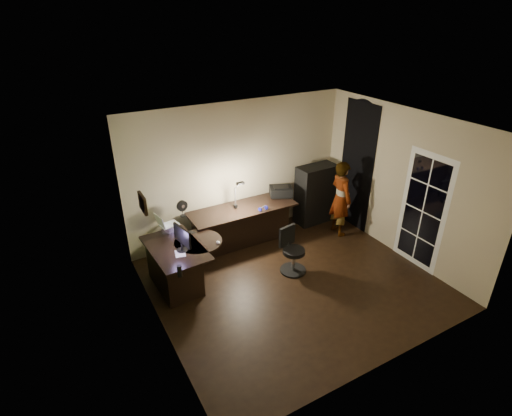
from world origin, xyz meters
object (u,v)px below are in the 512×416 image
desk_right (243,226)px  person (341,198)px  cabinet (316,194)px  office_chair (294,251)px  desk_left (177,266)px  monitor (182,243)px

desk_right → person: size_ratio=1.34×
cabinet → office_chair: cabinet is taller
desk_left → monitor: 0.54m
monitor → person: bearing=-7.8°
desk_right → monitor: 1.75m
monitor → person: 3.40m
desk_right → monitor: bearing=-152.4°
monitor → desk_left: bearing=105.1°
cabinet → office_chair: (-1.45, -1.34, -0.22)m
desk_left → person: (3.46, 0.07, 0.41)m
monitor → person: (3.39, 0.21, -0.11)m
desk_left → office_chair: (1.89, -0.62, 0.04)m
desk_left → person: size_ratio=0.83×
desk_right → office_chair: bearing=-75.1°
desk_left → desk_right: (1.56, 0.64, 0.02)m
cabinet → office_chair: 1.99m
desk_right → person: 2.02m
cabinet → office_chair: size_ratio=1.53×
office_chair → desk_right: bearing=95.4°
monitor → office_chair: size_ratio=0.55×
person → desk_left: bearing=96.1°
monitor → office_chair: bearing=-25.9°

